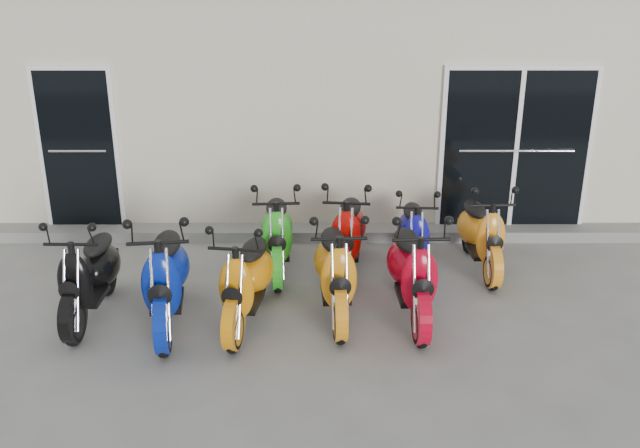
# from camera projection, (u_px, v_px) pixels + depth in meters

# --- Properties ---
(ground) EXTENTS (80.00, 80.00, 0.00)m
(ground) POSITION_uv_depth(u_px,v_px,m) (320.00, 307.00, 7.86)
(ground) COLOR gray
(ground) RESTS_ON ground
(building) EXTENTS (14.00, 6.00, 3.20)m
(building) POSITION_uv_depth(u_px,v_px,m) (320.00, 80.00, 12.13)
(building) COLOR beige
(building) RESTS_ON ground
(front_step) EXTENTS (14.00, 0.40, 0.15)m
(front_step) POSITION_uv_depth(u_px,v_px,m) (320.00, 233.00, 9.72)
(front_step) COLOR gray
(front_step) RESTS_ON ground
(door_left) EXTENTS (1.07, 0.08, 2.22)m
(door_left) POSITION_uv_depth(u_px,v_px,m) (78.00, 145.00, 9.42)
(door_left) COLOR black
(door_left) RESTS_ON front_step
(door_right) EXTENTS (2.02, 0.08, 2.22)m
(door_right) POSITION_uv_depth(u_px,v_px,m) (516.00, 145.00, 9.43)
(door_right) COLOR black
(door_right) RESTS_ON front_step
(scooter_front_black) EXTENTS (0.64, 1.69, 1.24)m
(scooter_front_black) POSITION_uv_depth(u_px,v_px,m) (88.00, 264.00, 7.44)
(scooter_front_black) COLOR black
(scooter_front_black) RESTS_ON ground
(scooter_front_blue) EXTENTS (0.88, 1.90, 1.36)m
(scooter_front_blue) POSITION_uv_depth(u_px,v_px,m) (165.00, 265.00, 7.27)
(scooter_front_blue) COLOR #071E92
(scooter_front_blue) RESTS_ON ground
(scooter_front_orange_a) EXTENTS (0.84, 1.75, 1.24)m
(scooter_front_orange_a) POSITION_uv_depth(u_px,v_px,m) (246.00, 269.00, 7.31)
(scooter_front_orange_a) COLOR orange
(scooter_front_orange_a) RESTS_ON ground
(scooter_front_orange_b) EXTENTS (0.73, 1.78, 1.29)m
(scooter_front_orange_b) POSITION_uv_depth(u_px,v_px,m) (336.00, 259.00, 7.48)
(scooter_front_orange_b) COLOR orange
(scooter_front_orange_b) RESTS_ON ground
(scooter_front_red) EXTENTS (0.72, 1.80, 1.31)m
(scooter_front_red) POSITION_uv_depth(u_px,v_px,m) (413.00, 261.00, 7.42)
(scooter_front_red) COLOR #B9041D
(scooter_front_red) RESTS_ON ground
(scooter_back_green) EXTENTS (0.71, 1.72, 1.24)m
(scooter_back_green) POSITION_uv_depth(u_px,v_px,m) (277.00, 223.00, 8.53)
(scooter_back_green) COLOR green
(scooter_back_green) RESTS_ON ground
(scooter_back_red) EXTENTS (0.80, 1.76, 1.25)m
(scooter_back_red) POSITION_uv_depth(u_px,v_px,m) (348.00, 223.00, 8.52)
(scooter_back_red) COLOR #BA0805
(scooter_back_red) RESTS_ON ground
(scooter_back_blue) EXTENTS (0.66, 1.56, 1.13)m
(scooter_back_blue) POSITION_uv_depth(u_px,v_px,m) (414.00, 225.00, 8.62)
(scooter_back_blue) COLOR #0F0F8E
(scooter_back_blue) RESTS_ON ground
(scooter_back_yellow) EXTENTS (0.67, 1.65, 1.20)m
(scooter_back_yellow) POSITION_uv_depth(u_px,v_px,m) (482.00, 224.00, 8.57)
(scooter_back_yellow) COLOR orange
(scooter_back_yellow) RESTS_ON ground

